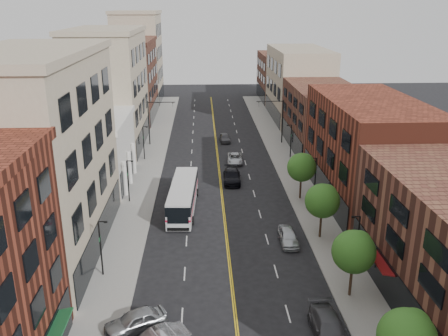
{
  "coord_description": "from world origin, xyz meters",
  "views": [
    {
      "loc": [
        -2.25,
        -27.96,
        22.2
      ],
      "look_at": [
        0.06,
        21.44,
        5.0
      ],
      "focal_mm": 38.0,
      "sensor_mm": 36.0,
      "label": 1
    }
  ],
  "objects": [
    {
      "name": "lamp_l_2",
      "position": [
        -10.95,
        24.0,
        2.97
      ],
      "size": [
        0.81,
        0.55,
        5.05
      ],
      "color": "black",
      "rests_on": "sidewalk_left"
    },
    {
      "name": "lamp_l_1",
      "position": [
        -10.95,
        8.0,
        2.97
      ],
      "size": [
        0.81,
        0.55,
        5.05
      ],
      "color": "black",
      "rests_on": "sidewalk_left"
    },
    {
      "name": "bldg_l_far_a",
      "position": [
        -17.0,
        48.0,
        9.0
      ],
      "size": [
        10.0,
        20.0,
        18.0
      ],
      "primitive_type": "cube",
      "color": "tan",
      "rests_on": "ground"
    },
    {
      "name": "lamp_r_1",
      "position": [
        10.95,
        8.0,
        2.97
      ],
      "size": [
        0.81,
        0.55,
        5.05
      ],
      "color": "black",
      "rests_on": "sidewalk_right"
    },
    {
      "name": "bldg_r_far_c",
      "position": [
        17.0,
        86.0,
        5.5
      ],
      "size": [
        10.0,
        18.0,
        11.0
      ],
      "primitive_type": "cube",
      "color": "brown",
      "rests_on": "ground"
    },
    {
      "name": "city_bus",
      "position": [
        -4.56,
        21.64,
        1.78
      ],
      "size": [
        3.35,
        12.04,
        3.06
      ],
      "rotation": [
        0.0,
        0.0,
        -0.05
      ],
      "color": "silver",
      "rests_on": "ground"
    },
    {
      "name": "car_lane_a",
      "position": [
        1.5,
        30.18,
        0.79
      ],
      "size": [
        2.4,
        5.53,
        1.58
      ],
      "primitive_type": "imported",
      "rotation": [
        0.0,
        0.0,
        -0.03
      ],
      "color": "black",
      "rests_on": "ground"
    },
    {
      "name": "tree_r_2",
      "position": [
        9.39,
        14.07,
        4.13
      ],
      "size": [
        3.4,
        3.4,
        5.59
      ],
      "color": "black",
      "rests_on": "sidewalk_right"
    },
    {
      "name": "bldg_r_far_a",
      "position": [
        17.0,
        45.0,
        5.0
      ],
      "size": [
        10.0,
        20.0,
        10.0
      ],
      "primitive_type": "cube",
      "color": "brown",
      "rests_on": "ground"
    },
    {
      "name": "sidewalk_right",
      "position": [
        10.0,
        35.0,
        0.07
      ],
      "size": [
        4.0,
        110.0,
        0.15
      ],
      "primitive_type": "cube",
      "color": "gray",
      "rests_on": "ground"
    },
    {
      "name": "bldg_l_tanoffice",
      "position": [
        -17.0,
        13.0,
        9.0
      ],
      "size": [
        10.0,
        22.0,
        18.0
      ],
      "primitive_type": "cube",
      "color": "tan",
      "rests_on": "ground"
    },
    {
      "name": "bldg_r_mid",
      "position": [
        17.0,
        24.0,
        6.0
      ],
      "size": [
        10.0,
        22.0,
        12.0
      ],
      "primitive_type": "cube",
      "color": "#5A2417",
      "rests_on": "ground"
    },
    {
      "name": "ground",
      "position": [
        0.0,
        0.0,
        0.0
      ],
      "size": [
        220.0,
        220.0,
        0.0
      ],
      "primitive_type": "plane",
      "color": "black",
      "rests_on": "ground"
    },
    {
      "name": "bldg_l_far_c",
      "position": [
        -17.0,
        86.0,
        10.0
      ],
      "size": [
        10.0,
        16.0,
        20.0
      ],
      "primitive_type": "cube",
      "color": "tan",
      "rests_on": "ground"
    },
    {
      "name": "car_lane_c",
      "position": [
        1.5,
        49.42,
        0.69
      ],
      "size": [
        1.87,
        4.16,
        1.39
      ],
      "primitive_type": "imported",
      "rotation": [
        0.0,
        0.0,
        0.06
      ],
      "color": "#49494E",
      "rests_on": "ground"
    },
    {
      "name": "lamp_r_2",
      "position": [
        10.95,
        24.0,
        2.97
      ],
      "size": [
        0.81,
        0.55,
        5.05
      ],
      "color": "black",
      "rests_on": "sidewalk_right"
    },
    {
      "name": "signal_mast_left",
      "position": [
        -10.27,
        48.0,
        4.65
      ],
      "size": [
        4.49,
        0.18,
        7.2
      ],
      "color": "black",
      "rests_on": "sidewalk_left"
    },
    {
      "name": "lamp_l_3",
      "position": [
        -10.95,
        40.0,
        2.97
      ],
      "size": [
        0.81,
        0.55,
        5.05
      ],
      "color": "black",
      "rests_on": "sidewalk_left"
    },
    {
      "name": "car_parked_mid",
      "position": [
        6.36,
        -0.83,
        0.77
      ],
      "size": [
        2.26,
        5.34,
        1.54
      ],
      "primitive_type": "imported",
      "rotation": [
        0.0,
        0.0,
        0.02
      ],
      "color": "#444449",
      "rests_on": "ground"
    },
    {
      "name": "sidewalk_left",
      "position": [
        -10.0,
        35.0,
        0.07
      ],
      "size": [
        4.0,
        110.0,
        0.15
      ],
      "primitive_type": "cube",
      "color": "gray",
      "rests_on": "ground"
    },
    {
      "name": "car_angle_a",
      "position": [
        -7.26,
        0.66,
        0.76
      ],
      "size": [
        4.82,
        3.55,
        1.53
      ],
      "primitive_type": "imported",
      "rotation": [
        0.0,
        0.0,
        -1.13
      ],
      "color": "#9EA1A6",
      "rests_on": "ground"
    },
    {
      "name": "bldg_l_white",
      "position": [
        -17.0,
        31.0,
        4.0
      ],
      "size": [
        10.0,
        14.0,
        8.0
      ],
      "primitive_type": "cube",
      "color": "silver",
      "rests_on": "ground"
    },
    {
      "name": "tree_r_0",
      "position": [
        9.39,
        -5.93,
        4.13
      ],
      "size": [
        3.4,
        3.4,
        5.59
      ],
      "color": "black",
      "rests_on": "sidewalk_right"
    },
    {
      "name": "car_lane_b",
      "position": [
        2.45,
        38.17,
        0.66
      ],
      "size": [
        2.43,
        4.88,
        1.33
      ],
      "primitive_type": "imported",
      "rotation": [
        0.0,
        0.0,
        -0.05
      ],
      "color": "silver",
      "rests_on": "ground"
    },
    {
      "name": "bldg_r_far_b",
      "position": [
        17.0,
        66.0,
        7.0
      ],
      "size": [
        10.0,
        22.0,
        14.0
      ],
      "primitive_type": "cube",
      "color": "tan",
      "rests_on": "ground"
    },
    {
      "name": "signal_mast_right",
      "position": [
        10.27,
        48.0,
        4.65
      ],
      "size": [
        4.49,
        0.18,
        7.2
      ],
      "color": "black",
      "rests_on": "sidewalk_right"
    },
    {
      "name": "car_lane_behind",
      "position": [
        -5.5,
        28.59,
        0.65
      ],
      "size": [
        1.56,
        4.01,
        1.3
      ],
      "primitive_type": "imported",
      "rotation": [
        0.0,
        0.0,
        3.09
      ],
      "color": "#56565C",
      "rests_on": "ground"
    },
    {
      "name": "car_parked_far",
      "position": [
        5.96,
        13.09,
        0.72
      ],
      "size": [
        1.72,
        4.24,
        1.44
      ],
      "primitive_type": "imported",
      "rotation": [
        0.0,
        0.0,
        0.0
      ],
      "color": "silver",
      "rests_on": "ground"
    },
    {
      "name": "tree_r_3",
      "position": [
        9.39,
        24.07,
        4.13
      ],
      "size": [
        3.4,
        3.4,
        5.59
      ],
      "color": "black",
      "rests_on": "sidewalk_right"
    },
    {
      "name": "tree_r_1",
      "position": [
        9.39,
        4.07,
        4.13
      ],
      "size": [
        3.4,
        3.4,
        5.59
      ],
      "color": "black",
      "rests_on": "sidewalk_right"
    },
    {
      "name": "lamp_r_3",
      "position": [
        10.95,
        40.0,
        2.97
      ],
      "size": [
        0.81,
        0.55,
        5.05
      ],
      "color": "black",
      "rests_on": "sidewalk_right"
    },
    {
      "name": "bldg_l_far_b",
      "position": [
        -17.0,
        68.0,
        7.5
      ],
      "size": [
        10.0,
        20.0,
        15.0
      ],
      "primitive_type": "cube",
      "color": "brown",
      "rests_on": "ground"
    }
  ]
}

